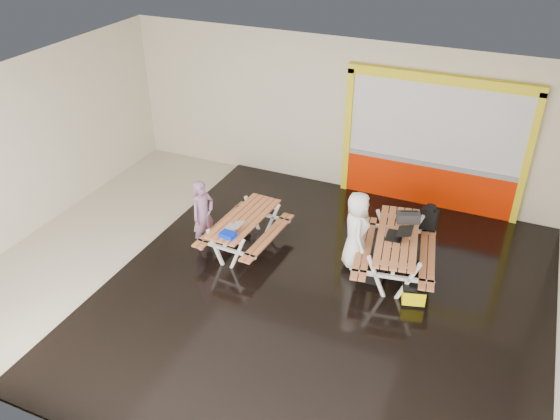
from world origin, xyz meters
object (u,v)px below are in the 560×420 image
at_px(person_right, 357,230).
at_px(fluke_bag, 414,296).
at_px(picnic_table_left, 245,225).
at_px(laptop_right, 398,234).
at_px(blue_pouch, 228,235).
at_px(person_left, 203,215).
at_px(laptop_left, 233,227).
at_px(backpack, 429,218).
at_px(toolbox, 408,217).
at_px(dark_case, 371,275).
at_px(picnic_table_right, 396,245).

distance_m(person_right, fluke_bag, 1.54).
relative_size(picnic_table_left, laptop_right, 4.03).
relative_size(blue_pouch, fluke_bag, 0.62).
bearing_deg(fluke_bag, person_left, 178.81).
distance_m(person_right, laptop_left, 2.27).
distance_m(picnic_table_left, fluke_bag, 3.44).
bearing_deg(backpack, fluke_bag, -85.18).
relative_size(person_left, laptop_left, 4.08).
distance_m(person_left, blue_pouch, 0.88).
distance_m(person_left, laptop_left, 0.76).
xyz_separation_m(backpack, fluke_bag, (0.15, -1.77, -0.53)).
distance_m(picnic_table_left, blue_pouch, 0.75).
distance_m(toolbox, dark_case, 1.29).
bearing_deg(backpack, person_left, -157.11).
bearing_deg(blue_pouch, dark_case, 16.26).
height_order(laptop_right, fluke_bag, laptop_right).
height_order(person_left, dark_case, person_left).
xyz_separation_m(laptop_left, blue_pouch, (0.03, -0.26, -0.01)).
bearing_deg(dark_case, backpack, 62.77).
distance_m(blue_pouch, fluke_bag, 3.44).
height_order(backpack, dark_case, backpack).
distance_m(blue_pouch, toolbox, 3.35).
distance_m(laptop_right, toolbox, 0.58).
height_order(picnic_table_right, person_left, person_left).
distance_m(person_left, backpack, 4.33).
xyz_separation_m(picnic_table_right, fluke_bag, (0.54, -0.79, -0.42)).
relative_size(laptop_left, fluke_bag, 0.77).
relative_size(laptop_left, backpack, 0.69).
xyz_separation_m(laptop_right, blue_pouch, (-2.85, -1.10, -0.11)).
relative_size(laptop_right, backpack, 0.93).
bearing_deg(laptop_left, toolbox, 25.90).
bearing_deg(laptop_left, fluke_bag, 1.45).
bearing_deg(person_left, picnic_table_right, -61.52).
bearing_deg(dark_case, person_left, -174.76).
bearing_deg(picnic_table_right, toolbox, 83.32).
distance_m(toolbox, fluke_bag, 1.58).
bearing_deg(toolbox, fluke_bag, -70.45).
xyz_separation_m(person_right, toolbox, (0.78, 0.71, 0.06)).
distance_m(person_right, blue_pouch, 2.33).
distance_m(dark_case, fluke_bag, 0.95).
height_order(picnic_table_left, laptop_right, laptop_right).
xyz_separation_m(person_right, laptop_right, (0.73, 0.13, 0.03)).
relative_size(person_right, dark_case, 3.27).
xyz_separation_m(picnic_table_left, laptop_left, (-0.00, -0.46, 0.22)).
height_order(picnic_table_left, blue_pouch, blue_pouch).
bearing_deg(fluke_bag, picnic_table_right, 124.17).
height_order(blue_pouch, fluke_bag, blue_pouch).
xyz_separation_m(picnic_table_left, laptop_right, (2.88, 0.38, 0.32)).
bearing_deg(backpack, picnic_table_right, -111.61).
distance_m(toolbox, backpack, 0.57).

